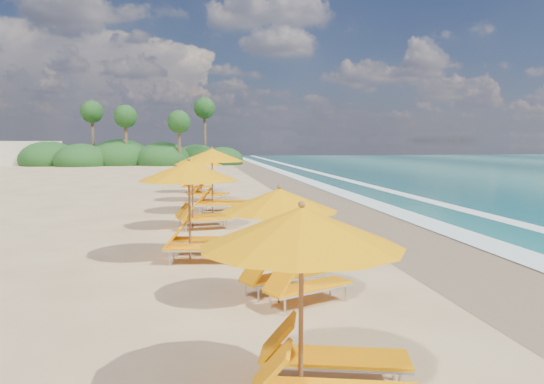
% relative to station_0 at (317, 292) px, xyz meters
% --- Properties ---
extents(ground, '(160.00, 160.00, 0.00)m').
position_rel_station_0_xyz_m(ground, '(1.24, 11.09, -1.25)').
color(ground, '#D9B77F').
rests_on(ground, ground).
extents(wet_sand, '(4.00, 160.00, 0.01)m').
position_rel_station_0_xyz_m(wet_sand, '(5.24, 11.09, -1.24)').
color(wet_sand, '#846E4F').
rests_on(wet_sand, ground).
extents(surf_foam, '(4.00, 160.00, 0.01)m').
position_rel_station_0_xyz_m(surf_foam, '(7.94, 11.09, -1.22)').
color(surf_foam, white).
rests_on(surf_foam, ground).
extents(station_0, '(2.76, 2.67, 2.23)m').
position_rel_station_0_xyz_m(station_0, '(0.00, 0.00, 0.00)').
color(station_0, olive).
rests_on(station_0, ground).
extents(station_1, '(2.75, 2.74, 2.09)m').
position_rel_station_0_xyz_m(station_1, '(0.33, 3.59, -0.08)').
color(station_1, olive).
rests_on(station_1, ground).
extents(station_2, '(2.87, 2.71, 2.45)m').
position_rel_station_0_xyz_m(station_2, '(-1.20, 7.15, 0.12)').
color(station_2, olive).
rests_on(station_2, ground).
extents(station_3, '(2.60, 2.48, 2.19)m').
position_rel_station_0_xyz_m(station_3, '(-1.15, 11.57, -0.02)').
color(station_3, olive).
rests_on(station_3, ground).
extents(station_4, '(3.14, 3.00, 2.61)m').
position_rel_station_0_xyz_m(station_4, '(-0.34, 15.04, 0.22)').
color(station_4, olive).
rests_on(station_4, ground).
extents(station_5, '(2.80, 2.76, 2.15)m').
position_rel_station_0_xyz_m(station_5, '(-0.76, 19.19, -0.04)').
color(station_5, olive).
rests_on(station_5, ground).
extents(station_6, '(2.52, 2.45, 2.00)m').
position_rel_station_0_xyz_m(station_6, '(-1.18, 23.26, -0.13)').
color(station_6, olive).
rests_on(station_6, ground).
extents(treeline, '(25.80, 8.80, 9.74)m').
position_rel_station_0_xyz_m(treeline, '(-8.70, 56.61, -0.25)').
color(treeline, '#163D14').
rests_on(treeline, ground).
extents(beach_building, '(7.00, 5.00, 2.80)m').
position_rel_station_0_xyz_m(beach_building, '(-20.76, 59.09, 0.15)').
color(beach_building, beige).
rests_on(beach_building, ground).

